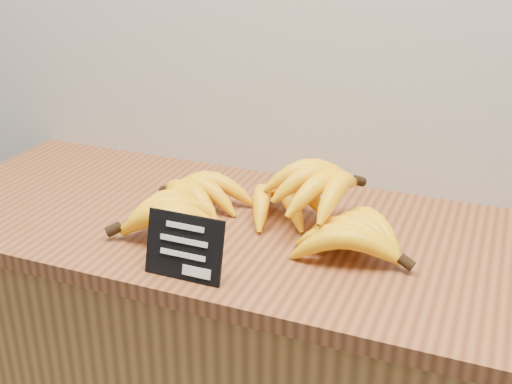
# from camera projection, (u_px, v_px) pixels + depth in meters

# --- Properties ---
(counter_top) EXTENTS (1.39, 0.54, 0.03)m
(counter_top) POSITION_uv_depth(u_px,v_px,m) (266.00, 233.00, 1.21)
(counter_top) COLOR brown
(counter_top) RESTS_ON counter
(chalkboard_sign) EXTENTS (0.13, 0.03, 0.10)m
(chalkboard_sign) POSITION_uv_depth(u_px,v_px,m) (184.00, 247.00, 1.02)
(chalkboard_sign) COLOR black
(chalkboard_sign) RESTS_ON counter_top
(banana_pile) EXTENTS (0.53, 0.35, 0.12)m
(banana_pile) POSITION_uv_depth(u_px,v_px,m) (263.00, 206.00, 1.18)
(banana_pile) COLOR yellow
(banana_pile) RESTS_ON counter_top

